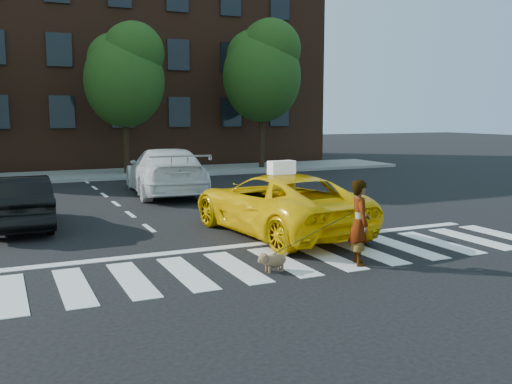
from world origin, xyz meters
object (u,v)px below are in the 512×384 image
black_sedan (19,202)px  woman (360,223)px  tree_mid (125,71)px  white_suv (165,171)px  tree_right (262,67)px  dog (272,260)px  taxi (278,203)px

black_sedan → woman: 8.88m
tree_mid → white_suv: size_ratio=1.22×
tree_mid → black_sedan: bearing=-114.8°
tree_mid → woman: tree_mid is taller
black_sedan → tree_mid: bearing=-115.5°
tree_right → dog: (-8.04, -17.55, -5.05)m
tree_mid → dog: 18.18m
taxi → black_sedan: bearing=-36.3°
tree_right → black_sedan: size_ratio=1.88×
taxi → woman: (0.11, -3.31, 0.09)m
tree_right → dog: 19.95m
tree_right → dog: size_ratio=11.85×
tree_mid → white_suv: bearing=-90.4°
tree_mid → dog: size_ratio=10.93×
white_suv → woman: bearing=99.5°
black_sedan → dog: (4.10, -6.41, -0.46)m
tree_right → dog: tree_right is taller
white_suv → tree_right: bearing=-130.8°
white_suv → dog: (-0.99, -10.83, -0.63)m
tree_right → black_sedan: tree_right is taller
tree_right → white_suv: (-7.05, -6.72, -4.42)m
tree_mid → woman: bearing=-87.7°
taxi → white_suv: 7.81m
tree_mid → white_suv: (-0.05, -6.72, -4.01)m
tree_right → taxi: size_ratio=1.44×
tree_right → white_suv: tree_right is taller
taxi → woman: bearing=86.0°
tree_right → taxi: (-6.40, -14.50, -4.52)m
woman → taxi: bearing=20.9°
tree_right → white_suv: size_ratio=1.32×
tree_mid → tree_right: bearing=-0.0°
tree_mid → tree_right: 7.01m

